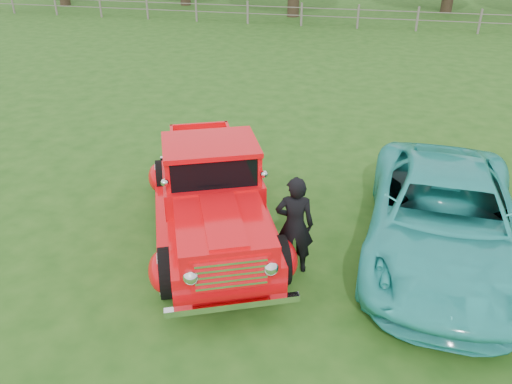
# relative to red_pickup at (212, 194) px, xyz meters

# --- Properties ---
(ground) EXTENTS (140.00, 140.00, 0.00)m
(ground) POSITION_rel_red_pickup_xyz_m (1.04, -1.22, -0.80)
(ground) COLOR #1E4B14
(ground) RESTS_ON ground
(distant_hills) EXTENTS (116.00, 60.00, 18.00)m
(distant_hills) POSITION_rel_red_pickup_xyz_m (-3.04, 58.25, -5.34)
(distant_hills) COLOR #305F23
(distant_hills) RESTS_ON ground
(fence_line) EXTENTS (48.00, 0.12, 1.20)m
(fence_line) POSITION_rel_red_pickup_xyz_m (1.04, 20.78, -0.19)
(fence_line) COLOR #6E665D
(fence_line) RESTS_ON ground
(red_pickup) EXTENTS (3.69, 5.26, 1.78)m
(red_pickup) POSITION_rel_red_pickup_xyz_m (0.00, 0.00, 0.00)
(red_pickup) COLOR black
(red_pickup) RESTS_ON ground
(teal_sedan) EXTENTS (2.53, 5.19, 1.42)m
(teal_sedan) POSITION_rel_red_pickup_xyz_m (3.81, 0.32, -0.09)
(teal_sedan) COLOR #2DB5B0
(teal_sedan) RESTS_ON ground
(man) EXTENTS (0.65, 0.48, 1.63)m
(man) POSITION_rel_red_pickup_xyz_m (1.55, -0.67, 0.02)
(man) COLOR black
(man) RESTS_ON ground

